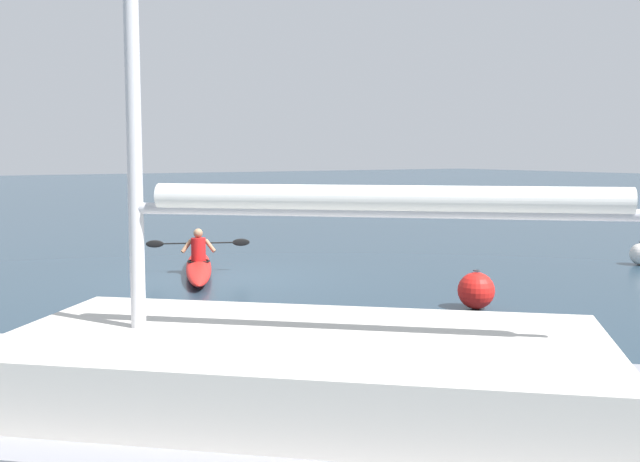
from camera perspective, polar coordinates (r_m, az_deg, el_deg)
ground_plane at (r=16.84m, az=-7.58°, el=-3.54°), size 160.00×160.00×0.00m
kayak at (r=17.46m, az=-9.12°, el=-2.69°), size 2.42×4.74×0.32m
kayaker at (r=17.40m, az=-9.14°, el=-1.15°), size 2.18×0.95×0.73m
sailboat_behind_kayak at (r=6.33m, az=-6.05°, el=-14.29°), size 9.90×9.44×14.77m
mooring_buoy_channel_marker at (r=13.71m, az=11.67°, el=-4.41°), size 0.65×0.65×0.70m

